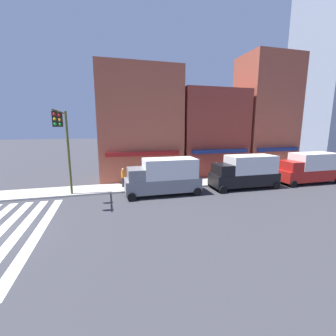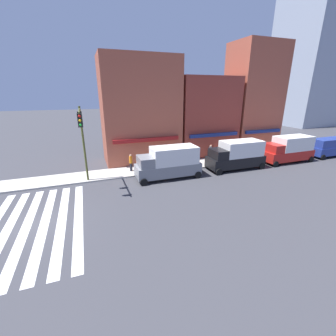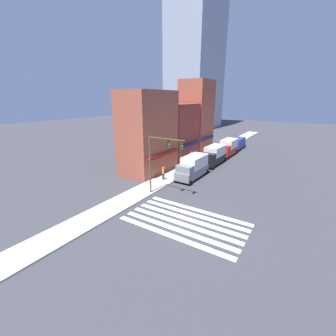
{
  "view_description": "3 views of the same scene",
  "coord_description": "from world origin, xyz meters",
  "px_view_note": "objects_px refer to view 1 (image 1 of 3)",
  "views": [
    {
      "loc": [
        6.39,
        -12.94,
        5.64
      ],
      "look_at": [
        11.5,
        6.0,
        2.0
      ],
      "focal_mm": 24.0,
      "sensor_mm": 36.0,
      "label": 1
    },
    {
      "loc": [
        3.63,
        -14.43,
        8.01
      ],
      "look_at": [
        10.68,
        4.7,
        1.0
      ],
      "focal_mm": 24.0,
      "sensor_mm": 36.0,
      "label": 2
    },
    {
      "loc": [
        -15.89,
        -8.32,
        10.7
      ],
      "look_at": [
        3.36,
        4.0,
        3.5
      ],
      "focal_mm": 24.0,
      "sensor_mm": 36.0,
      "label": 3
    }
  ],
  "objects_px": {
    "pedestrian_grey_coat": "(216,170)",
    "box_truck_red": "(309,168)",
    "box_truck_black": "(245,171)",
    "pedestrian_orange_vest": "(123,177)",
    "box_truck_grey": "(164,176)",
    "traffic_signal": "(64,137)"
  },
  "relations": [
    {
      "from": "pedestrian_grey_coat",
      "to": "box_truck_red",
      "type": "bearing_deg",
      "value": -87.42
    },
    {
      "from": "box_truck_black",
      "to": "pedestrian_orange_vest",
      "type": "height_order",
      "value": "box_truck_black"
    },
    {
      "from": "box_truck_grey",
      "to": "box_truck_black",
      "type": "bearing_deg",
      "value": 0.41
    },
    {
      "from": "traffic_signal",
      "to": "box_truck_red",
      "type": "relative_size",
      "value": 1.1
    },
    {
      "from": "pedestrian_grey_coat",
      "to": "pedestrian_orange_vest",
      "type": "distance_m",
      "value": 9.89
    },
    {
      "from": "box_truck_red",
      "to": "pedestrian_grey_coat",
      "type": "xyz_separation_m",
      "value": [
        -8.27,
        3.67,
        -0.51
      ]
    },
    {
      "from": "box_truck_grey",
      "to": "traffic_signal",
      "type": "bearing_deg",
      "value": 179.16
    },
    {
      "from": "box_truck_red",
      "to": "pedestrian_grey_coat",
      "type": "bearing_deg",
      "value": 155.9
    },
    {
      "from": "traffic_signal",
      "to": "box_truck_grey",
      "type": "xyz_separation_m",
      "value": [
        7.41,
        -0.16,
        -3.3
      ]
    },
    {
      "from": "box_truck_black",
      "to": "pedestrian_orange_vest",
      "type": "bearing_deg",
      "value": 166.37
    },
    {
      "from": "traffic_signal",
      "to": "pedestrian_grey_coat",
      "type": "height_order",
      "value": "traffic_signal"
    },
    {
      "from": "box_truck_grey",
      "to": "pedestrian_grey_coat",
      "type": "relative_size",
      "value": 3.51
    },
    {
      "from": "box_truck_black",
      "to": "pedestrian_orange_vest",
      "type": "distance_m",
      "value": 11.21
    },
    {
      "from": "pedestrian_orange_vest",
      "to": "box_truck_red",
      "type": "bearing_deg",
      "value": -156.41
    },
    {
      "from": "box_truck_grey",
      "to": "box_truck_black",
      "type": "height_order",
      "value": "same"
    },
    {
      "from": "box_truck_grey",
      "to": "pedestrian_orange_vest",
      "type": "height_order",
      "value": "box_truck_grey"
    },
    {
      "from": "box_truck_red",
      "to": "pedestrian_orange_vest",
      "type": "distance_m",
      "value": 18.34
    },
    {
      "from": "traffic_signal",
      "to": "pedestrian_orange_vest",
      "type": "distance_m",
      "value": 6.31
    },
    {
      "from": "box_truck_red",
      "to": "pedestrian_grey_coat",
      "type": "relative_size",
      "value": 3.51
    },
    {
      "from": "box_truck_grey",
      "to": "box_truck_red",
      "type": "bearing_deg",
      "value": 0.41
    },
    {
      "from": "traffic_signal",
      "to": "box_truck_red",
      "type": "bearing_deg",
      "value": -0.41
    },
    {
      "from": "box_truck_red",
      "to": "pedestrian_orange_vest",
      "type": "bearing_deg",
      "value": 171.09
    }
  ]
}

